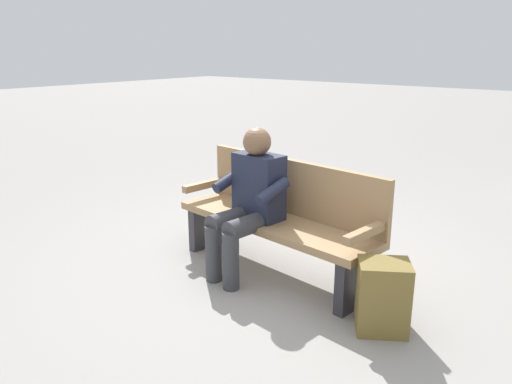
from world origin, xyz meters
name	(u,v)px	position (x,y,z in m)	size (l,w,h in m)	color
ground_plane	(273,271)	(0.00, 0.00, 0.00)	(40.00, 40.00, 0.00)	gray
bench_near	(280,216)	(-0.01, -0.07, 0.46)	(1.84, 0.67, 0.90)	#9E7A51
person_seated	(249,199)	(0.14, 0.15, 0.63)	(0.60, 0.60, 1.18)	#1E2338
backpack	(382,297)	(-1.07, 0.26, 0.23)	(0.41, 0.40, 0.47)	brown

